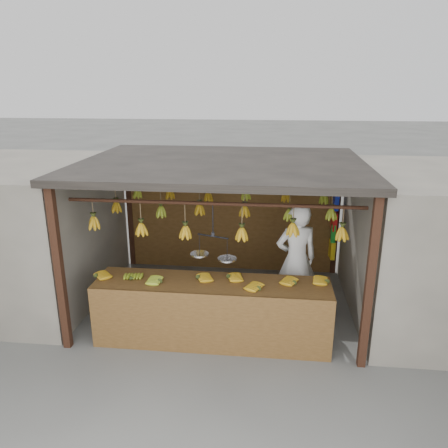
# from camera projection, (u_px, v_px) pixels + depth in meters

# --- Properties ---
(ground) EXTENTS (80.00, 80.00, 0.00)m
(ground) POSITION_uv_depth(u_px,v_px,m) (222.00, 303.00, 7.34)
(ground) COLOR #5B5B57
(stall) EXTENTS (4.30, 3.30, 2.40)m
(stall) POSITION_uv_depth(u_px,v_px,m) (224.00, 184.00, 7.05)
(stall) COLOR black
(stall) RESTS_ON ground
(neighbor_left) EXTENTS (3.00, 3.00, 2.30)m
(neighbor_left) POSITION_uv_depth(u_px,v_px,m) (11.00, 231.00, 7.37)
(neighbor_left) COLOR slate
(neighbor_left) RESTS_ON ground
(counter) EXTENTS (3.48, 0.75, 0.96)m
(counter) POSITION_uv_depth(u_px,v_px,m) (211.00, 299.00, 5.97)
(counter) COLOR brown
(counter) RESTS_ON ground
(hanging_bananas) EXTENTS (3.57, 2.21, 0.39)m
(hanging_bananas) POSITION_uv_depth(u_px,v_px,m) (222.00, 211.00, 6.86)
(hanging_bananas) COLOR #B38213
(hanging_bananas) RESTS_ON ground
(balance_scale) EXTENTS (0.65, 0.38, 0.77)m
(balance_scale) POSITION_uv_depth(u_px,v_px,m) (213.00, 253.00, 6.00)
(balance_scale) COLOR black
(balance_scale) RESTS_ON ground
(vendor) EXTENTS (0.75, 0.60, 1.80)m
(vendor) POSITION_uv_depth(u_px,v_px,m) (296.00, 260.00, 6.79)
(vendor) COLOR white
(vendor) RESTS_ON ground
(bag_bundles) EXTENTS (0.08, 0.26, 1.30)m
(bag_bundles) POSITION_uv_depth(u_px,v_px,m) (334.00, 226.00, 8.11)
(bag_bundles) COLOR #1426BF
(bag_bundles) RESTS_ON ground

